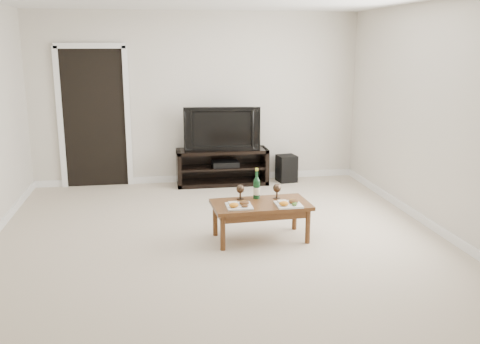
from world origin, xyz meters
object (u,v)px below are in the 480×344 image
coffee_table (261,221)px  subwoofer (287,168)px  television (222,128)px  media_console (222,167)px

coffee_table → subwoofer: bearing=69.6°
television → media_console: bearing=-173.8°
media_console → coffee_table: media_console is taller
television → subwoofer: size_ratio=2.74×
television → coffee_table: size_ratio=1.08×
media_console → television: 0.60m
television → coffee_table: bearing=-81.3°
media_console → television: (0.00, 0.00, 0.60)m
media_console → television: bearing=0.0°
television → coffee_table: (0.11, -2.44, -0.67)m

